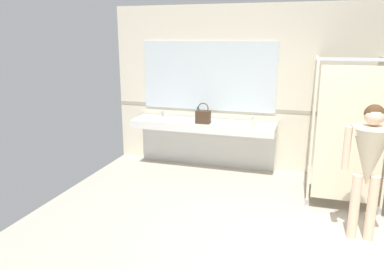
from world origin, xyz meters
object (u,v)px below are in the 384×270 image
object	(u,v)px
handbag	(203,116)
paper_cup	(253,123)
soap_dispenser	(198,114)
person_standing	(369,157)

from	to	relation	value
handbag	paper_cup	bearing A→B (deg)	5.57
handbag	soap_dispenser	size ratio (longest dim) A/B	1.62
handbag	person_standing	bearing A→B (deg)	-34.41
handbag	paper_cup	size ratio (longest dim) A/B	4.31
handbag	soap_dispenser	world-z (taller)	handbag
paper_cup	handbag	bearing A→B (deg)	-174.43
paper_cup	person_standing	bearing A→B (deg)	-47.95
person_standing	soap_dispenser	distance (m)	3.17
soap_dispenser	paper_cup	xyz separation A→B (m)	(1.01, -0.24, -0.05)
soap_dispenser	paper_cup	world-z (taller)	soap_dispenser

